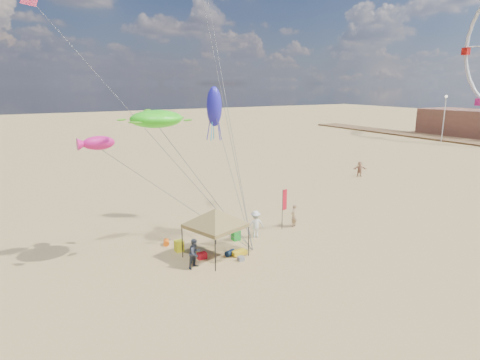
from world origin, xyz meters
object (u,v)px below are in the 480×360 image
Objects in this scene: cooler_red at (202,256)px; chair_green at (236,235)px; person_near_b at (195,253)px; person_far_c at (360,169)px; feather_flag at (284,202)px; person_near_a at (294,215)px; chair_yellow at (179,246)px; beach_cart at (239,252)px; canopy_tent at (215,210)px; cooler_blue at (225,232)px; person_near_c at (256,224)px; lamp_north at (445,111)px.

cooler_red is 0.77× the size of chair_green.
person_far_c is (25.52, 12.45, 0.00)m from person_near_b.
feather_flag reaches higher than person_near_a.
chair_yellow is at bearing 67.08° from person_near_b.
person_near_a is (0.93, 0.05, -1.14)m from feather_flag.
beach_cart is (2.94, -2.42, -0.15)m from chair_yellow.
canopy_tent is 3.07m from beach_cart.
cooler_blue is 0.32× the size of person_near_a.
canopy_tent is at bearing -7.49° from cooler_red.
feather_flag reaches higher than person_far_c.
cooler_red is 0.60× the size of beach_cart.
person_near_a is 3.56m from person_near_c.
feather_flag is at bearing 0.44° from chair_yellow.
feather_flag is 5.93m from beach_cart.
chair_yellow is 64.12m from lamp_north.
canopy_tent is 3.13× the size of person_near_b.
feather_flag is at bearing 26.03° from beach_cart.
person_near_b reaches higher than cooler_blue.
person_near_a is at bearing 15.00° from canopy_tent.
canopy_tent is 3.15× the size of person_near_a.
person_near_b is 5.96m from person_near_c.
beach_cart is 0.48× the size of person_near_c.
chair_yellow is at bearing -132.25° from person_far_c.
cooler_blue is at bearing 165.37° from feather_flag.
chair_yellow is 27.28m from person_far_c.
person_near_c is at bearing -126.55° from person_far_c.
cooler_blue is 0.31× the size of person_near_b.
person_near_c is (-3.53, -0.41, 0.08)m from person_near_a.
person_near_a reaches higher than cooler_blue.
person_near_b is at bearing -132.73° from cooler_red.
person_far_c is at bearing -158.45° from lamp_north.
chair_yellow is 5.46m from person_near_c.
person_near_a is 0.21× the size of lamp_north.
beach_cart is at bearing -114.59° from chair_green.
cooler_blue is 1.28m from chair_green.
chair_green is at bearing 65.41° from beach_cart.
person_near_a is (6.01, 2.53, 0.66)m from beach_cart.
cooler_blue is at bearing 76.22° from beach_cart.
feather_flag is at bearing -158.35° from person_near_c.
cooler_red is at bearing 172.51° from canopy_tent.
feather_flag reaches higher than beach_cart.
beach_cart is 0.52× the size of person_near_b.
chair_yellow is at bearing -163.10° from cooler_blue.
cooler_red is 27.26m from person_far_c.
cooler_blue is 23.31m from person_far_c.
chair_green is at bearing -27.05° from person_near_a.
canopy_tent is 0.66× the size of lamp_north.
canopy_tent is 2.78m from person_near_b.
person_near_b is at bearing -91.36° from chair_yellow.
person_near_a reaches higher than cooler_red.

